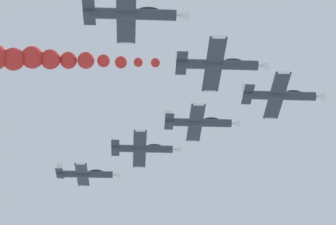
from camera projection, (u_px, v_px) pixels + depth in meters
The scene contains 7 objects.
airplane_lead at pixel (281, 95), 83.92m from camera, with size 9.40×10.35×3.07m.
airplane_left_inner at pixel (200, 122), 91.58m from camera, with size 9.49×10.35×2.81m.
airplane_right_inner at pixel (219, 64), 74.47m from camera, with size 9.42×10.35×3.02m.
smoke_trail_right_inner at pixel (22, 58), 71.61m from camera, with size 4.69×21.01×3.23m.
airplane_left_outer at pixel (144, 149), 99.67m from camera, with size 9.33×10.35×3.23m.
airplane_right_outer at pixel (132, 14), 65.46m from camera, with size 9.54×10.35×2.55m.
airplane_trailing at pixel (86, 174), 108.41m from camera, with size 9.56×10.35×2.36m.
Camera 1 is at (79.49, -4.33, 79.95)m, focal length 71.84 mm.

